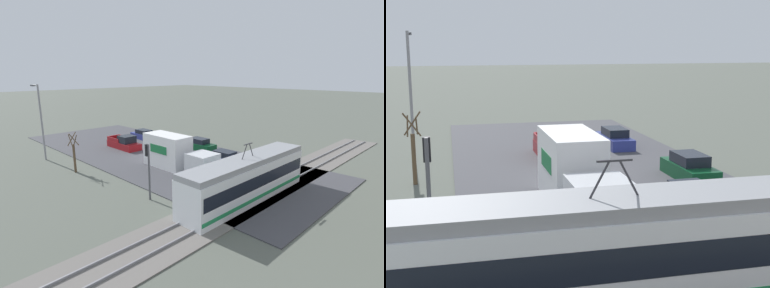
% 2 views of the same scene
% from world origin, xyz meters
% --- Properties ---
extents(ground_plane, '(320.00, 320.00, 0.00)m').
position_xyz_m(ground_plane, '(0.00, 0.00, 0.00)').
color(ground_plane, '#565B51').
extents(road_surface, '(16.38, 43.98, 0.08)m').
position_xyz_m(road_surface, '(0.00, 0.00, 0.04)').
color(road_surface, '#424247').
rests_on(road_surface, ground).
extents(light_rail_tram, '(13.58, 2.71, 4.59)m').
position_xyz_m(light_rail_tram, '(3.65, 16.34, 1.76)').
color(light_rail_tram, white).
rests_on(light_rail_tram, ground).
extents(box_truck, '(2.55, 9.12, 3.52)m').
position_xyz_m(box_truck, '(2.41, 6.43, 1.70)').
color(box_truck, silver).
rests_on(box_truck, ground).
extents(pickup_truck, '(2.02, 5.50, 1.83)m').
position_xyz_m(pickup_truck, '(1.31, -5.04, 0.77)').
color(pickup_truck, maroon).
rests_on(pickup_truck, ground).
extents(sedan_car_0, '(1.85, 4.64, 1.51)m').
position_xyz_m(sedan_car_0, '(-5.42, 2.55, 0.70)').
color(sedan_car_0, '#0C4723').
rests_on(sedan_car_0, ground).
extents(sedan_car_1, '(1.83, 4.45, 1.56)m').
position_xyz_m(sedan_car_1, '(-2.38, 9.26, 0.72)').
color(sedan_car_1, navy).
rests_on(sedan_car_1, ground).
extents(sedan_car_2, '(1.80, 4.75, 1.44)m').
position_xyz_m(sedan_car_2, '(-4.13, -8.02, 0.67)').
color(sedan_car_2, navy).
rests_on(sedan_car_2, ground).
extents(traffic_light_pole, '(0.28, 0.47, 4.60)m').
position_xyz_m(traffic_light_pole, '(9.19, 10.76, 3.01)').
color(traffic_light_pole, '#47474C').
rests_on(traffic_light_pole, ground).
extents(street_tree, '(1.00, 0.83, 4.21)m').
position_xyz_m(street_tree, '(10.37, -0.18, 1.91)').
color(street_tree, brown).
rests_on(street_tree, ground).
extents(street_lamp_near_crossing, '(0.36, 1.95, 8.81)m').
position_xyz_m(street_lamp_near_crossing, '(10.80, -7.40, 5.04)').
color(street_lamp_near_crossing, gray).
rests_on(street_lamp_near_crossing, ground).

